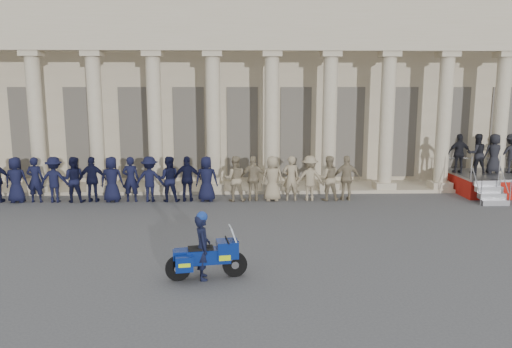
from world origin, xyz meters
The scene contains 6 objects.
ground centered at (0.00, 0.00, 0.00)m, with size 90.00×90.00×0.00m, color #454547.
building centered at (0.00, 14.74, 4.52)m, with size 40.00×12.50×9.00m.
officer_rank centered at (-4.12, 6.25, 0.95)m, with size 17.85×0.72×1.91m.
reviewing_stand centered at (11.69, 7.63, 1.49)m, with size 5.05×4.15×2.67m.
motorcycle centered at (-0.92, -2.42, 0.57)m, with size 2.04×0.95×1.32m.
rider centered at (-1.03, -2.44, 0.86)m, with size 0.49×0.66×1.74m.
Camera 1 is at (-0.06, -14.33, 4.72)m, focal length 35.00 mm.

